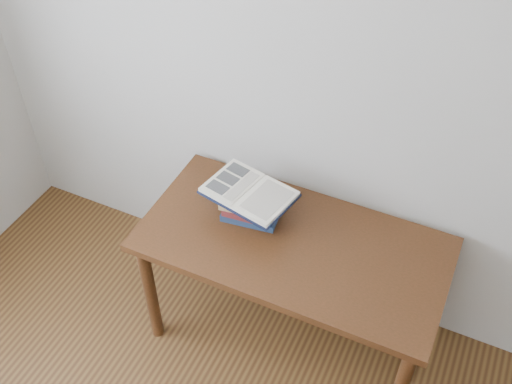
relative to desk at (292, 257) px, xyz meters
The scene contains 3 objects.
desk is the anchor object (origin of this frame).
book_stack 0.29m from the desk, 163.77° to the left, with size 0.27×0.21×0.12m.
open_book 0.34m from the desk, 164.18° to the left, with size 0.42×0.33×0.03m.
Camera 1 is at (0.62, -0.22, 2.64)m, focal length 42.00 mm.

